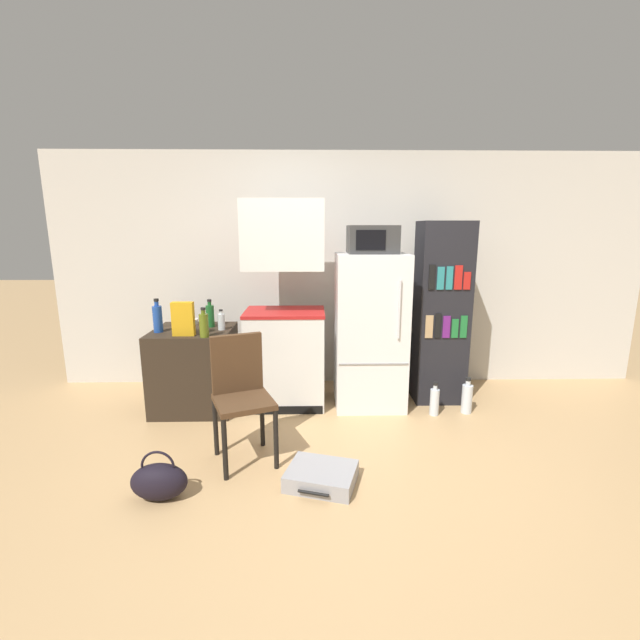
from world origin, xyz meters
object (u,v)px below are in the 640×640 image
Objects in this scene: kitchen_hutch at (285,315)px; bottle_milk_white at (183,320)px; bottle_olive_oil at (204,325)px; water_bottle_middle at (434,401)px; suitcase_large_flat at (321,476)px; water_bottle_front at (467,398)px; bottle_green_tall at (210,315)px; refrigerator at (370,331)px; bowl at (189,322)px; bookshelf at (441,313)px; bottle_blue_soda at (158,318)px; side_table at (195,369)px; bottle_clear_short at (221,321)px; cereal_box at (183,319)px; microwave at (372,239)px; handbag at (159,481)px; chair at (241,387)px.

kitchen_hutch is 11.90× the size of bottle_milk_white.
bottle_olive_oil reaches higher than water_bottle_middle.
water_bottle_front is (1.39, 1.12, 0.09)m from suitcase_large_flat.
bottle_olive_oil is 0.98× the size of bottle_green_tall.
bowl is (-1.78, 0.20, 0.06)m from refrigerator.
bookshelf reaches higher than bottle_blue_soda.
bottle_milk_white is 0.95× the size of bowl.
side_table is 0.53m from bottle_green_tall.
cereal_box reaches higher than bottle_clear_short.
kitchen_hutch is 1.16m from bottle_blue_soda.
kitchen_hutch is at bearing 167.52° from water_bottle_middle.
cereal_box is (0.10, -0.33, 0.08)m from bottle_milk_white.
water_bottle_front is at bearing -1.98° from bottle_blue_soda.
bottle_milk_white is 2.79m from water_bottle_front.
kitchen_hutch is at bearing 4.75° from side_table.
refrigerator is 3.30× the size of microwave.
side_table is at bearing 174.02° from water_bottle_middle.
bookshelf is (0.71, 0.11, 0.15)m from refrigerator.
bottle_green_tall is 0.86× the size of bottle_blue_soda.
side_table is 4.01× the size of bottle_clear_short.
bookshelf is at bearing 5.38° from bottle_blue_soda.
bookshelf is at bearing 8.61° from microwave.
kitchen_hutch is 1.08m from microwave.
bookshelf is at bearing 11.47° from bottle_olive_oil.
bowl is at bearing 145.62° from suitcase_large_flat.
suitcase_large_flat is (1.28, -1.56, -0.74)m from bowl.
bottle_milk_white reaches higher than bowl.
bookshelf is 2.25m from bottle_olive_oil.
handbag is (-0.72, -1.54, -0.77)m from kitchen_hutch.
bottle_clear_short is at bearing -3.37° from side_table.
water_bottle_front reaches higher than suitcase_large_flat.
bottle_olive_oil is 0.76× the size of water_bottle_front.
suitcase_large_flat is at bearing -48.12° from side_table.
suitcase_large_flat is (1.29, -1.41, -0.79)m from bottle_milk_white.
microwave is 1.73m from water_bottle_front.
bottle_blue_soda is at bearing -171.72° from bottle_clear_short.
bottle_milk_white is at bearing 178.66° from kitchen_hutch.
bottle_clear_short is at bearing -16.04° from bottle_milk_white.
refrigerator reaches higher than water_bottle_front.
bottle_green_tall is at bearing 26.11° from bottle_blue_soda.
chair is (0.69, -1.18, -0.24)m from bowl.
bottle_clear_short is 1.02m from chair.
cereal_box is at bearing 162.07° from bottle_olive_oil.
bowl is at bearing 100.28° from cereal_box.
bookshelf is at bearing 4.60° from bottle_clear_short.
chair is at bearing -43.82° from bottle_blue_soda.
bottle_olive_oil reaches higher than side_table.
handbag is (-0.13, -1.45, -0.73)m from bottle_clear_short.
bottle_green_tall is 2.27m from water_bottle_middle.
bottle_green_tall is 0.29m from bowl.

